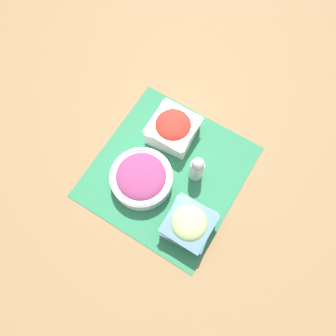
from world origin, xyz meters
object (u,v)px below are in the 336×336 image
(tomato_bowl, at_px, (173,128))
(pepper_shaker, at_px, (197,169))
(cucumber_bowl, at_px, (189,224))
(onion_bowl, at_px, (141,178))

(tomato_bowl, distance_m, pepper_shaker, 0.15)
(tomato_bowl, bearing_deg, pepper_shaker, -121.75)
(cucumber_bowl, distance_m, pepper_shaker, 0.16)
(onion_bowl, height_order, cucumber_bowl, cucumber_bowl)
(tomato_bowl, distance_m, cucumber_bowl, 0.30)
(onion_bowl, height_order, pepper_shaker, pepper_shaker)
(onion_bowl, distance_m, pepper_shaker, 0.17)
(tomato_bowl, bearing_deg, onion_bowl, -179.09)
(onion_bowl, xyz_separation_m, tomato_bowl, (0.18, 0.00, 0.01))
(onion_bowl, relative_size, pepper_shaker, 1.57)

